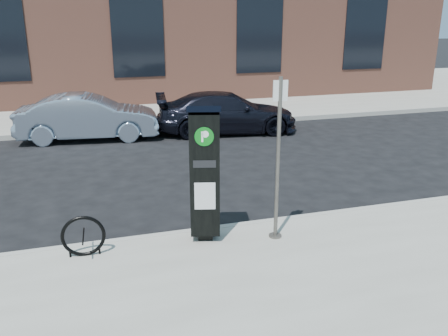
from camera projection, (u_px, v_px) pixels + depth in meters
name	position (u px, v px, depth m)	size (l,w,h in m)	color
ground	(235.00, 232.00, 8.13)	(120.00, 120.00, 0.00)	black
sidewalk_far	(135.00, 98.00, 20.85)	(60.00, 12.00, 0.15)	gray
curb_near	(236.00, 229.00, 8.09)	(60.00, 0.12, 0.16)	#9E9B93
curb_far	(158.00, 128.00, 15.41)	(60.00, 0.12, 0.16)	#9E9B93
building	(123.00, 2.00, 22.33)	(28.00, 10.05, 8.25)	#985845
parking_kiosk	(205.00, 172.00, 7.25)	(0.59, 0.55, 2.17)	black
sign_pole	(278.00, 161.00, 7.24)	(0.23, 0.20, 2.55)	#4C4943
bike_rack	(83.00, 236.00, 6.93)	(0.64, 0.08, 0.64)	black
car_silver	(88.00, 117.00, 14.06)	(1.42, 4.08, 1.35)	#8FA0B7
car_dark	(227.00, 113.00, 14.92)	(1.79, 4.40, 1.28)	black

